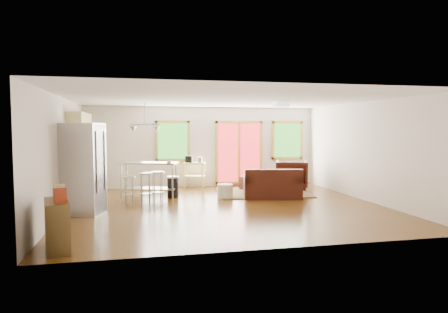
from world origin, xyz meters
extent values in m
cube|color=#3B2209|center=(0.00, 0.00, -0.01)|extent=(7.50, 7.00, 0.02)
cube|color=silver|center=(0.00, 0.00, 2.61)|extent=(7.50, 7.00, 0.02)
cube|color=beige|center=(0.00, 3.51, 1.30)|extent=(7.50, 0.02, 2.60)
cube|color=beige|center=(-3.76, 0.00, 1.30)|extent=(0.02, 7.00, 2.60)
cube|color=beige|center=(3.76, 0.00, 1.30)|extent=(0.02, 7.00, 2.60)
cube|color=beige|center=(0.00, -3.51, 1.30)|extent=(7.50, 0.02, 2.60)
cube|color=#23581B|center=(-1.00, 3.46, 1.50)|extent=(0.94, 0.02, 1.14)
cube|color=#A78834|center=(-1.00, 3.46, 2.11)|extent=(1.10, 0.05, 0.08)
cube|color=#A78834|center=(-1.00, 3.46, 0.89)|extent=(1.10, 0.05, 0.08)
cube|color=#A78834|center=(-1.51, 3.46, 1.50)|extent=(0.08, 0.05, 1.30)
cube|color=#A78834|center=(-0.49, 3.46, 1.50)|extent=(0.08, 0.05, 1.30)
cube|color=red|center=(1.20, 3.46, 1.10)|extent=(1.44, 0.02, 1.94)
cube|color=#A78834|center=(1.20, 3.46, 2.11)|extent=(1.60, 0.05, 0.08)
cube|color=#A78834|center=(1.20, 3.46, 0.09)|extent=(1.60, 0.05, 0.08)
cube|color=#A78834|center=(0.44, 3.46, 1.10)|extent=(0.08, 0.05, 2.10)
cube|color=#A78834|center=(1.96, 3.46, 1.10)|extent=(0.08, 0.05, 2.10)
cube|color=#A78834|center=(1.20, 3.46, 1.10)|extent=(0.08, 0.05, 1.94)
cube|color=#23581B|center=(2.90, 3.46, 1.50)|extent=(0.94, 0.02, 1.14)
cube|color=#A78834|center=(2.90, 3.46, 2.11)|extent=(1.10, 0.05, 0.08)
cube|color=#A78834|center=(2.90, 3.46, 0.89)|extent=(1.10, 0.05, 0.08)
cube|color=#A78834|center=(2.39, 3.46, 1.50)|extent=(0.08, 0.05, 1.30)
cube|color=#A78834|center=(3.41, 3.46, 1.50)|extent=(0.08, 0.05, 1.30)
cube|color=#43613A|center=(1.48, 1.75, 0.01)|extent=(2.75, 2.21, 0.03)
cube|color=black|center=(1.49, 0.95, 0.21)|extent=(1.68, 1.17, 0.43)
cube|color=black|center=(1.42, 0.63, 0.62)|extent=(1.54, 0.52, 0.39)
cube|color=black|center=(0.84, 1.09, 0.51)|extent=(0.38, 0.89, 0.16)
cube|color=black|center=(2.14, 0.81, 0.51)|extent=(0.38, 0.89, 0.16)
cube|color=black|center=(1.17, 1.07, 0.49)|extent=(0.74, 0.68, 0.12)
cube|color=black|center=(1.83, 0.93, 0.49)|extent=(0.74, 0.68, 0.12)
cube|color=#3B2A11|center=(1.73, 1.93, 0.41)|extent=(1.21, 0.90, 0.04)
cube|color=#3B2A11|center=(1.35, 1.59, 0.19)|extent=(0.08, 0.08, 0.39)
cube|color=#3B2A11|center=(2.23, 1.81, 0.19)|extent=(0.08, 0.08, 0.39)
cube|color=#3B2A11|center=(1.23, 2.05, 0.19)|extent=(0.08, 0.08, 0.39)
cube|color=#3B2A11|center=(2.11, 2.27, 0.19)|extent=(0.08, 0.08, 0.39)
imported|color=black|center=(2.63, 2.38, 0.50)|extent=(1.23, 1.20, 1.00)
cube|color=black|center=(1.37, 2.38, 0.21)|extent=(0.80, 0.80, 0.41)
cylinder|color=silver|center=(0.23, 1.20, 0.19)|extent=(0.51, 0.51, 0.38)
imported|color=silver|center=(1.66, 2.05, 0.49)|extent=(0.22, 0.23, 0.19)
sphere|color=red|center=(1.70, 2.07, 0.64)|extent=(0.08, 0.08, 0.07)
sphere|color=red|center=(1.63, 2.04, 0.66)|extent=(0.08, 0.08, 0.07)
sphere|color=red|center=(1.67, 2.09, 0.69)|extent=(0.08, 0.08, 0.07)
imported|color=maroon|center=(2.10, 1.75, 0.54)|extent=(0.20, 0.10, 0.27)
cube|color=#D3C374|center=(-3.45, 1.70, 0.45)|extent=(0.60, 2.20, 0.90)
cube|color=black|center=(-3.45, 1.70, 0.92)|extent=(0.64, 2.24, 0.04)
cube|color=#D3C374|center=(-3.57, 1.70, 1.95)|extent=(0.36, 2.20, 0.70)
cylinder|color=#B7BABC|center=(-3.45, 1.20, 1.03)|extent=(0.12, 0.12, 0.18)
cube|color=black|center=(-3.45, 2.10, 1.04)|extent=(0.22, 0.18, 0.20)
cube|color=#B7BABC|center=(-3.30, -0.13, 1.01)|extent=(0.98, 0.97, 2.01)
cube|color=gray|center=(-2.92, -0.23, 1.01)|extent=(0.22, 0.72, 1.97)
cylinder|color=gray|center=(-2.96, -0.48, 1.17)|extent=(0.03, 0.03, 1.34)
cylinder|color=gray|center=(-2.83, 0.00, 1.17)|extent=(0.03, 0.03, 1.34)
cube|color=#B7BABC|center=(-1.80, 1.66, 0.96)|extent=(1.66, 1.05, 0.04)
cube|color=gray|center=(-1.80, 1.66, 0.26)|extent=(1.54, 0.94, 0.03)
cylinder|color=gray|center=(-2.54, 1.64, 0.47)|extent=(0.05, 0.05, 0.94)
cylinder|color=gray|center=(-1.20, 1.22, 0.47)|extent=(0.05, 0.05, 0.94)
cylinder|color=gray|center=(-2.40, 2.09, 0.47)|extent=(0.05, 0.05, 0.94)
cylinder|color=gray|center=(-1.06, 1.67, 0.47)|extent=(0.05, 0.05, 0.94)
imported|color=silver|center=(-1.28, 1.41, 1.01)|extent=(0.15, 0.13, 0.12)
cylinder|color=#B7BABC|center=(-2.33, 1.02, 0.66)|extent=(0.36, 0.36, 0.04)
cylinder|color=gray|center=(-2.25, 1.12, 0.32)|extent=(0.03, 0.03, 0.64)
cylinder|color=gray|center=(-2.42, 1.10, 0.32)|extent=(0.03, 0.03, 0.64)
cylinder|color=gray|center=(-2.40, 0.93, 0.32)|extent=(0.03, 0.03, 0.64)
cylinder|color=gray|center=(-2.23, 0.95, 0.32)|extent=(0.03, 0.03, 0.64)
cylinder|color=gray|center=(-2.33, 1.02, 0.21)|extent=(0.32, 0.32, 0.01)
cylinder|color=#B7BABC|center=(-1.92, 0.90, 0.75)|extent=(0.41, 0.41, 0.04)
cylinder|color=gray|center=(-1.81, 0.98, 0.37)|extent=(0.03, 0.03, 0.73)
cylinder|color=gray|center=(-2.00, 1.00, 0.37)|extent=(0.03, 0.03, 0.73)
cylinder|color=gray|center=(-2.03, 0.81, 0.37)|extent=(0.03, 0.03, 0.73)
cylinder|color=gray|center=(-1.83, 0.79, 0.37)|extent=(0.03, 0.03, 0.73)
cylinder|color=gray|center=(-1.92, 0.90, 0.24)|extent=(0.37, 0.37, 0.02)
cylinder|color=#B7BABC|center=(-1.61, 1.07, 0.76)|extent=(0.42, 0.42, 0.04)
cylinder|color=gray|center=(-1.52, 1.18, 0.37)|extent=(0.03, 0.03, 0.74)
cylinder|color=gray|center=(-1.72, 1.15, 0.37)|extent=(0.03, 0.03, 0.74)
cylinder|color=gray|center=(-1.69, 0.96, 0.37)|extent=(0.03, 0.03, 0.74)
cylinder|color=gray|center=(-1.49, 0.99, 0.37)|extent=(0.03, 0.03, 0.74)
cylinder|color=gray|center=(-1.61, 1.07, 0.24)|extent=(0.38, 0.38, 0.02)
cylinder|color=black|center=(-1.16, 1.57, 0.27)|extent=(0.37, 0.37, 0.55)
cylinder|color=#B7BABC|center=(-1.16, 1.57, 0.56)|extent=(0.39, 0.39, 0.05)
cube|color=#D3C374|center=(-0.34, 3.16, 0.80)|extent=(0.78, 0.63, 0.04)
cube|color=#D3C374|center=(-0.34, 3.16, 0.39)|extent=(0.73, 0.59, 0.03)
cube|color=#D3C374|center=(-0.67, 3.09, 0.40)|extent=(0.05, 0.05, 0.81)
cube|color=#D3C374|center=(-0.12, 2.90, 0.40)|extent=(0.05, 0.05, 0.81)
cube|color=#D3C374|center=(-0.56, 3.41, 0.40)|extent=(0.05, 0.05, 0.81)
cube|color=#D3C374|center=(-0.01, 3.23, 0.40)|extent=(0.05, 0.05, 0.81)
cube|color=black|center=(-0.50, 3.21, 0.92)|extent=(0.26, 0.25, 0.21)
cylinder|color=#B7BABC|center=(-0.18, 3.10, 0.91)|extent=(0.20, 0.20, 0.17)
cube|color=#3B2A11|center=(-3.35, -2.80, 0.39)|extent=(0.53, 0.92, 0.77)
cube|color=maroon|center=(-3.24, -3.08, 0.89)|extent=(0.18, 0.09, 0.23)
cube|color=navy|center=(-3.27, -2.94, 0.88)|extent=(0.18, 0.09, 0.21)
cube|color=tan|center=(-3.30, -2.79, 0.90)|extent=(0.18, 0.09, 0.25)
cube|color=maroon|center=(-3.34, -2.65, 0.87)|extent=(0.18, 0.09, 0.19)
cube|color=white|center=(1.60, 0.60, 2.53)|extent=(0.35, 0.35, 0.12)
cylinder|color=gray|center=(-1.90, 1.50, 2.30)|extent=(0.02, 0.02, 0.60)
cube|color=gray|center=(-1.90, 1.50, 2.00)|extent=(0.80, 0.04, 0.03)
cone|color=#B7BABC|center=(-2.20, 1.50, 1.88)|extent=(0.18, 0.18, 0.14)
cone|color=#B7BABC|center=(-1.60, 1.50, 1.88)|extent=(0.18, 0.18, 0.14)
camera|label=1|loc=(-2.10, -9.36, 1.89)|focal=32.00mm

